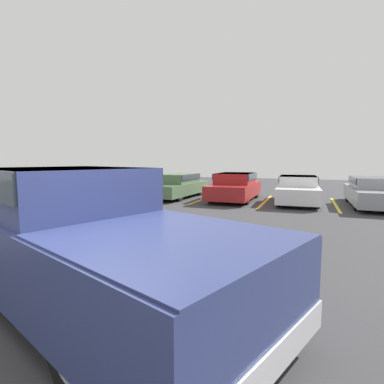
# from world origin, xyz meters

# --- Properties ---
(ground_plane) EXTENTS (60.00, 60.00, 0.00)m
(ground_plane) POSITION_xyz_m (0.00, 0.00, 0.00)
(ground_plane) COLOR #38383A
(stall_stripe_a) EXTENTS (0.12, 4.70, 0.01)m
(stall_stripe_a) POSITION_xyz_m (-8.00, 11.61, 0.00)
(stall_stripe_a) COLOR yellow
(stall_stripe_a) RESTS_ON ground_plane
(stall_stripe_b) EXTENTS (0.12, 4.70, 0.01)m
(stall_stripe_b) POSITION_xyz_m (-5.00, 11.61, 0.00)
(stall_stripe_b) COLOR yellow
(stall_stripe_b) RESTS_ON ground_plane
(stall_stripe_c) EXTENTS (0.12, 4.70, 0.01)m
(stall_stripe_c) POSITION_xyz_m (-2.00, 11.61, 0.00)
(stall_stripe_c) COLOR yellow
(stall_stripe_c) RESTS_ON ground_plane
(stall_stripe_d) EXTENTS (0.12, 4.70, 0.01)m
(stall_stripe_d) POSITION_xyz_m (1.00, 11.61, 0.00)
(stall_stripe_d) COLOR yellow
(stall_stripe_d) RESTS_ON ground_plane
(stall_stripe_e) EXTENTS (0.12, 4.70, 0.01)m
(stall_stripe_e) POSITION_xyz_m (4.00, 11.61, 0.00)
(stall_stripe_e) COLOR yellow
(stall_stripe_e) RESTS_ON ground_plane
(pickup_truck) EXTENTS (6.35, 4.05, 1.82)m
(pickup_truck) POSITION_xyz_m (-0.18, 0.51, 0.91)
(pickup_truck) COLOR navy
(pickup_truck) RESTS_ON ground_plane
(parked_sedan_a) EXTENTS (2.17, 4.62, 1.16)m
(parked_sedan_a) POSITION_xyz_m (-6.55, 11.41, 0.62)
(parked_sedan_a) COLOR #232326
(parked_sedan_a) RESTS_ON ground_plane
(parked_sedan_b) EXTENTS (1.88, 4.62, 1.23)m
(parked_sedan_b) POSITION_xyz_m (-3.50, 11.52, 0.66)
(parked_sedan_b) COLOR #4C6B47
(parked_sedan_b) RESTS_ON ground_plane
(parked_sedan_c) EXTENTS (1.85, 4.48, 1.31)m
(parked_sedan_c) POSITION_xyz_m (-0.45, 11.56, 0.70)
(parked_sedan_c) COLOR maroon
(parked_sedan_c) RESTS_ON ground_plane
(parked_sedan_d) EXTENTS (1.90, 4.27, 1.23)m
(parked_sedan_d) POSITION_xyz_m (2.42, 11.51, 0.65)
(parked_sedan_d) COLOR silver
(parked_sedan_d) RESTS_ON ground_plane
(parked_sedan_e) EXTENTS (1.81, 4.80, 1.23)m
(parked_sedan_e) POSITION_xyz_m (5.41, 11.62, 0.65)
(parked_sedan_e) COLOR gray
(parked_sedan_e) RESTS_ON ground_plane
(traffic_cone) EXTENTS (0.46, 0.46, 0.53)m
(traffic_cone) POSITION_xyz_m (-4.85, 3.50, 0.24)
(traffic_cone) COLOR black
(traffic_cone) RESTS_ON ground_plane
(wheel_stop_curb) EXTENTS (1.96, 0.20, 0.14)m
(wheel_stop_curb) POSITION_xyz_m (-5.56, 14.69, 0.07)
(wheel_stop_curb) COLOR #B7B2A8
(wheel_stop_curb) RESTS_ON ground_plane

